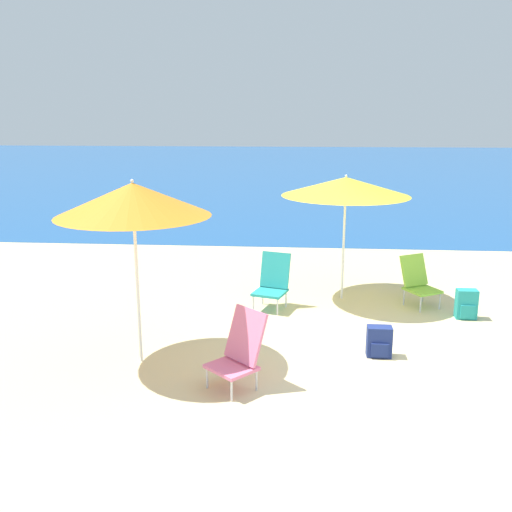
{
  "coord_description": "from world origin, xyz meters",
  "views": [
    {
      "loc": [
        -0.98,
        -6.13,
        2.88
      ],
      "look_at": [
        -1.59,
        1.36,
        1.0
      ],
      "focal_mm": 40.0,
      "sensor_mm": 36.0,
      "label": 1
    }
  ],
  "objects_px": {
    "beach_chair_lime": "(418,280)",
    "beach_chair_teal": "(273,281)",
    "beach_umbrella_orange": "(133,200)",
    "beach_chair_pink": "(240,349)",
    "beach_umbrella_yellow": "(346,187)",
    "backpack_teal": "(466,304)",
    "backpack_navy": "(379,342)"
  },
  "relations": [
    {
      "from": "beach_umbrella_orange",
      "to": "beach_chair_lime",
      "type": "distance_m",
      "value": 4.65
    },
    {
      "from": "beach_chair_lime",
      "to": "beach_umbrella_orange",
      "type": "bearing_deg",
      "value": -176.6
    },
    {
      "from": "beach_chair_pink",
      "to": "backpack_navy",
      "type": "xyz_separation_m",
      "value": [
        1.61,
        0.91,
        -0.24
      ]
    },
    {
      "from": "beach_umbrella_yellow",
      "to": "backpack_navy",
      "type": "bearing_deg",
      "value": -82.25
    },
    {
      "from": "beach_chair_pink",
      "to": "beach_chair_lime",
      "type": "bearing_deg",
      "value": 92.33
    },
    {
      "from": "beach_chair_lime",
      "to": "backpack_teal",
      "type": "bearing_deg",
      "value": -71.86
    },
    {
      "from": "beach_umbrella_yellow",
      "to": "beach_umbrella_orange",
      "type": "distance_m",
      "value": 3.65
    },
    {
      "from": "beach_chair_lime",
      "to": "beach_chair_teal",
      "type": "relative_size",
      "value": 0.93
    },
    {
      "from": "beach_umbrella_orange",
      "to": "backpack_teal",
      "type": "xyz_separation_m",
      "value": [
        4.28,
        1.82,
        -1.74
      ]
    },
    {
      "from": "beach_umbrella_orange",
      "to": "beach_chair_lime",
      "type": "xyz_separation_m",
      "value": [
        3.69,
        2.37,
        -1.55
      ]
    },
    {
      "from": "beach_chair_pink",
      "to": "backpack_navy",
      "type": "relative_size",
      "value": 2.22
    },
    {
      "from": "beach_umbrella_yellow",
      "to": "beach_umbrella_orange",
      "type": "height_order",
      "value": "beach_umbrella_orange"
    },
    {
      "from": "beach_umbrella_orange",
      "to": "backpack_navy",
      "type": "distance_m",
      "value": 3.38
    },
    {
      "from": "beach_umbrella_yellow",
      "to": "beach_chair_teal",
      "type": "relative_size",
      "value": 2.38
    },
    {
      "from": "beach_umbrella_orange",
      "to": "beach_chair_teal",
      "type": "distance_m",
      "value": 2.97
    },
    {
      "from": "beach_chair_lime",
      "to": "backpack_teal",
      "type": "height_order",
      "value": "beach_chair_lime"
    },
    {
      "from": "beach_umbrella_yellow",
      "to": "backpack_teal",
      "type": "height_order",
      "value": "beach_umbrella_yellow"
    },
    {
      "from": "beach_chair_teal",
      "to": "backpack_navy",
      "type": "height_order",
      "value": "beach_chair_teal"
    },
    {
      "from": "beach_chair_lime",
      "to": "backpack_teal",
      "type": "xyz_separation_m",
      "value": [
        0.59,
        -0.54,
        -0.19
      ]
    },
    {
      "from": "beach_umbrella_orange",
      "to": "backpack_teal",
      "type": "relative_size",
      "value": 5.06
    },
    {
      "from": "beach_chair_pink",
      "to": "beach_chair_teal",
      "type": "distance_m",
      "value": 2.64
    },
    {
      "from": "beach_chair_lime",
      "to": "beach_chair_teal",
      "type": "distance_m",
      "value": 2.24
    },
    {
      "from": "beach_chair_teal",
      "to": "backpack_teal",
      "type": "relative_size",
      "value": 1.93
    },
    {
      "from": "beach_umbrella_orange",
      "to": "beach_chair_pink",
      "type": "relative_size",
      "value": 2.58
    },
    {
      "from": "beach_umbrella_yellow",
      "to": "backpack_teal",
      "type": "distance_m",
      "value": 2.47
    },
    {
      "from": "beach_umbrella_yellow",
      "to": "beach_chair_teal",
      "type": "height_order",
      "value": "beach_umbrella_yellow"
    },
    {
      "from": "beach_chair_lime",
      "to": "backpack_navy",
      "type": "bearing_deg",
      "value": -141.93
    },
    {
      "from": "beach_chair_teal",
      "to": "backpack_navy",
      "type": "bearing_deg",
      "value": -34.1
    },
    {
      "from": "beach_chair_lime",
      "to": "backpack_teal",
      "type": "relative_size",
      "value": 1.79
    },
    {
      "from": "beach_umbrella_yellow",
      "to": "beach_chair_pink",
      "type": "bearing_deg",
      "value": -112.51
    },
    {
      "from": "beach_chair_teal",
      "to": "backpack_teal",
      "type": "distance_m",
      "value": 2.83
    },
    {
      "from": "beach_chair_teal",
      "to": "backpack_teal",
      "type": "bearing_deg",
      "value": 11.52
    }
  ]
}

